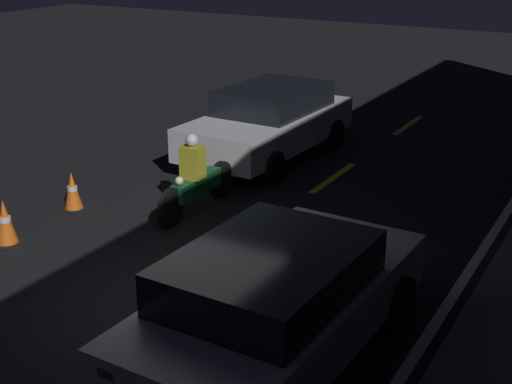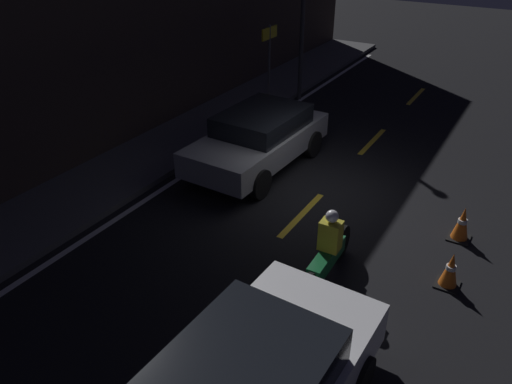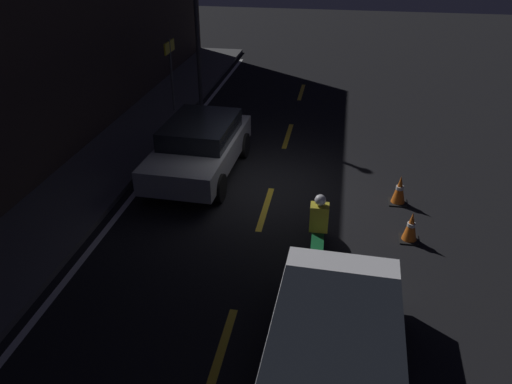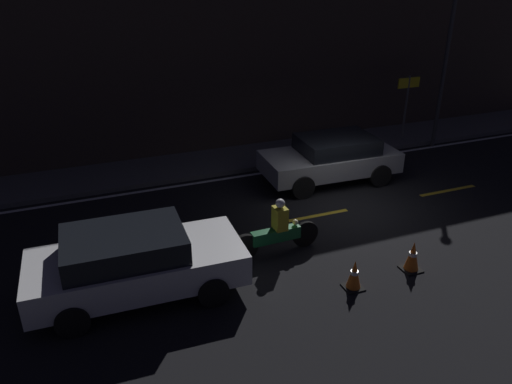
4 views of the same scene
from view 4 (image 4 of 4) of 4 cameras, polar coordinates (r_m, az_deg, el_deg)
name	(u,v)px [view 4 (image 4 of 4)]	position (r m, az deg, el deg)	size (l,w,h in m)	color
ground_plane	(347,210)	(14.14, 10.35, -2.03)	(56.00, 56.00, 0.00)	black
raised_curb	(280,153)	(17.86, 2.75, 4.49)	(28.00, 2.17, 0.14)	#4C4C4F
building_front	(268,44)	(18.05, 1.34, 16.56)	(28.00, 0.30, 7.34)	#382D28
lane_dash_b	(150,248)	(12.44, -12.06, -6.22)	(2.00, 0.14, 0.01)	gold
lane_dash_c	(315,216)	(13.69, 6.75, -2.73)	(2.00, 0.14, 0.01)	gold
lane_dash_d	(448,191)	(16.13, 21.07, 0.15)	(2.00, 0.14, 0.01)	gold
lane_solid_kerb	(296,168)	(16.76, 4.59, 2.77)	(25.20, 0.14, 0.01)	silver
sedan_white	(134,261)	(10.51, -13.74, -7.72)	(4.37, 2.10, 1.48)	silver
hatchback_silver	(331,157)	(15.65, 8.60, 3.94)	(4.22, 2.09, 1.42)	#9EA0A5
motorcycle	(276,232)	(11.70, 2.29, -4.55)	(2.24, 0.37, 1.40)	black
traffic_cone_near	(354,275)	(10.83, 11.16, -9.26)	(0.40, 0.40, 0.68)	black
traffic_cone_mid	(413,256)	(11.72, 17.47, -7.02)	(0.43, 0.43, 0.72)	black
shop_sign	(407,95)	(19.33, 16.90, 10.53)	(0.90, 0.08, 2.40)	#4C4C51
street_lamp	(446,58)	(19.06, 20.90, 14.13)	(0.28, 0.28, 5.76)	#333338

